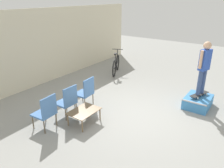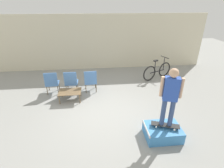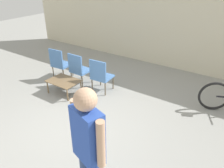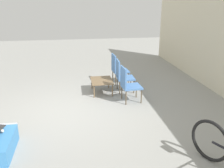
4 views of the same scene
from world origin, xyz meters
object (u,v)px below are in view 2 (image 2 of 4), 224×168
(skate_ramp_box, at_px, (162,132))
(person_skater, at_px, (170,94))
(patio_chair_left, at_px, (52,82))
(patio_chair_center, at_px, (71,81))
(skateboard_on_ramp, at_px, (165,125))
(bicycle, at_px, (157,71))
(coffee_table, at_px, (70,92))
(patio_chair_right, at_px, (90,80))

(skate_ramp_box, bearing_deg, person_skater, -3.12)
(skate_ramp_box, relative_size, patio_chair_left, 1.04)
(patio_chair_center, bearing_deg, skateboard_on_ramp, 134.95)
(patio_chair_center, bearing_deg, patio_chair_left, 0.83)
(patio_chair_left, relative_size, bicycle, 0.60)
(skate_ramp_box, relative_size, coffee_table, 1.19)
(skate_ramp_box, height_order, skateboard_on_ramp, skateboard_on_ramp)
(skate_ramp_box, bearing_deg, patio_chair_left, 140.57)
(person_skater, bearing_deg, bicycle, 91.08)
(patio_chair_left, xyz_separation_m, patio_chair_right, (1.61, 0.00, 0.00))
(person_skater, height_order, patio_chair_center, person_skater)
(skate_ramp_box, height_order, bicycle, bicycle)
(patio_chair_right, bearing_deg, bicycle, -166.30)
(skateboard_on_ramp, bearing_deg, person_skater, 0.91)
(person_skater, relative_size, patio_chair_left, 1.72)
(skateboard_on_ramp, bearing_deg, patio_chair_right, 144.41)
(coffee_table, distance_m, patio_chair_right, 1.05)
(coffee_table, relative_size, patio_chair_center, 0.87)
(skate_ramp_box, height_order, coffee_table, coffee_table)
(coffee_table, distance_m, patio_chair_left, 1.04)
(coffee_table, relative_size, patio_chair_left, 0.87)
(coffee_table, distance_m, bicycle, 4.48)
(patio_chair_center, distance_m, bicycle, 4.28)
(person_skater, relative_size, coffee_table, 1.97)
(skateboard_on_ramp, relative_size, patio_chair_center, 0.82)
(skate_ramp_box, xyz_separation_m, patio_chair_center, (-2.90, 3.04, 0.37))
(skateboard_on_ramp, height_order, patio_chair_left, patio_chair_left)
(skateboard_on_ramp, distance_m, coffee_table, 3.81)
(person_skater, relative_size, bicycle, 1.03)
(skateboard_on_ramp, height_order, bicycle, bicycle)
(coffee_table, bearing_deg, bicycle, 22.29)
(patio_chair_left, relative_size, patio_chair_center, 1.00)
(patio_chair_center, distance_m, patio_chair_right, 0.82)
(skate_ramp_box, relative_size, patio_chair_center, 1.04)
(skateboard_on_ramp, bearing_deg, skate_ramp_box, -163.78)
(patio_chair_left, distance_m, patio_chair_right, 1.61)
(patio_chair_left, bearing_deg, patio_chair_center, 176.13)
(skate_ramp_box, height_order, patio_chair_right, patio_chair_right)
(coffee_table, xyz_separation_m, patio_chair_right, (0.81, 0.64, 0.19))
(skateboard_on_ramp, distance_m, patio_chair_left, 4.84)
(coffee_table, height_order, patio_chair_left, patio_chair_left)
(skate_ramp_box, height_order, patio_chair_left, patio_chair_left)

